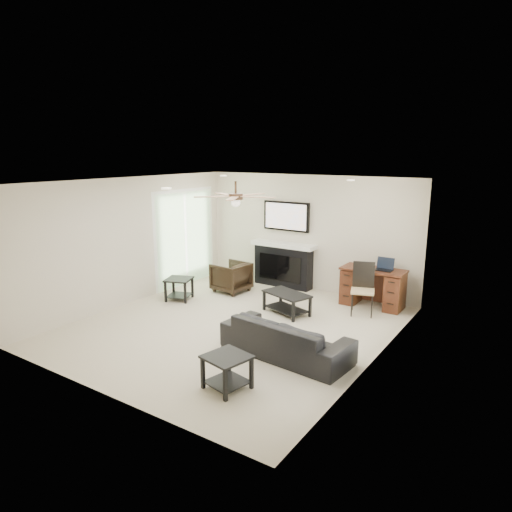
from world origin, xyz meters
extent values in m
plane|color=beige|center=(0.00, 0.00, 0.00)|extent=(5.50, 5.50, 0.00)
cube|color=white|center=(0.00, 0.00, 2.50)|extent=(5.00, 5.50, 0.04)
cube|color=beige|center=(0.00, 2.75, 1.25)|extent=(5.00, 0.04, 2.50)
cube|color=beige|center=(0.00, -2.75, 1.25)|extent=(5.00, 0.04, 2.50)
cube|color=beige|center=(-2.50, 0.00, 1.25)|extent=(0.04, 5.50, 2.50)
cube|color=beige|center=(2.50, 0.00, 1.25)|extent=(0.04, 5.50, 2.50)
cube|color=silver|center=(2.45, 0.10, 1.23)|extent=(0.04, 5.10, 2.40)
cube|color=#93BC89|center=(-2.46, 1.55, 1.05)|extent=(0.04, 1.80, 2.10)
cylinder|color=#382619|center=(0.00, 0.10, 2.25)|extent=(1.40, 1.40, 0.30)
imported|color=black|center=(1.35, -0.53, 0.29)|extent=(2.03, 0.95, 0.58)
imported|color=black|center=(-1.25, 1.62, 0.32)|extent=(0.77, 0.75, 0.65)
cube|color=black|center=(0.45, 1.07, 0.20)|extent=(1.01, 0.76, 0.40)
cube|color=black|center=(1.20, -1.78, 0.23)|extent=(0.62, 0.62, 0.45)
cube|color=black|center=(-1.80, 0.57, 0.23)|extent=(0.65, 0.65, 0.45)
cube|color=black|center=(-0.51, 2.58, 0.95)|extent=(1.52, 0.34, 1.91)
cube|color=#38120E|center=(1.65, 2.36, 0.38)|extent=(1.22, 0.56, 0.76)
cube|color=black|center=(1.65, 1.81, 0.48)|extent=(0.54, 0.55, 0.97)
cube|color=black|center=(1.85, 2.34, 0.88)|extent=(0.33, 0.24, 0.23)
camera|label=1|loc=(4.46, -6.04, 2.97)|focal=32.00mm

